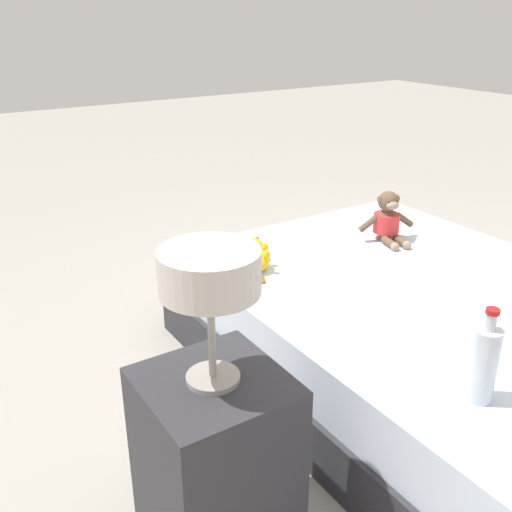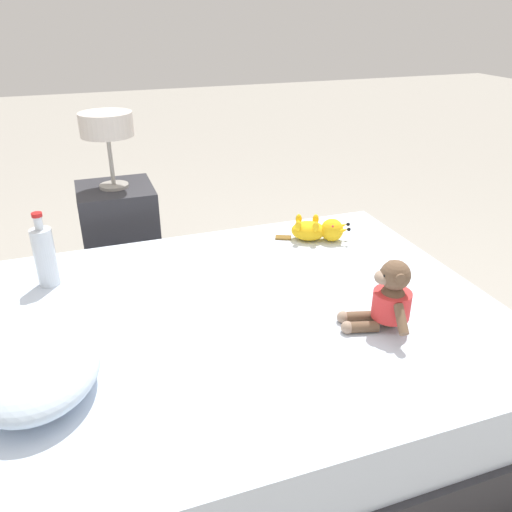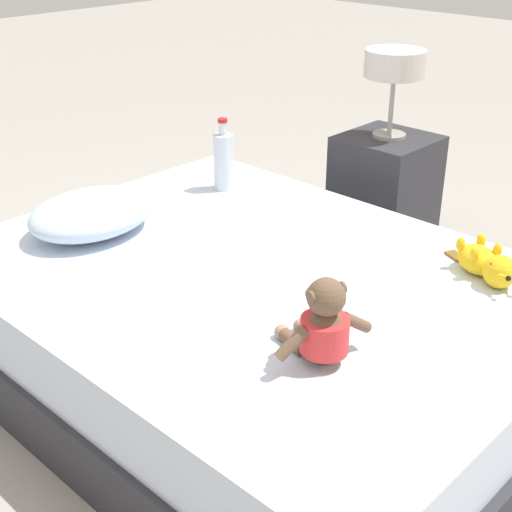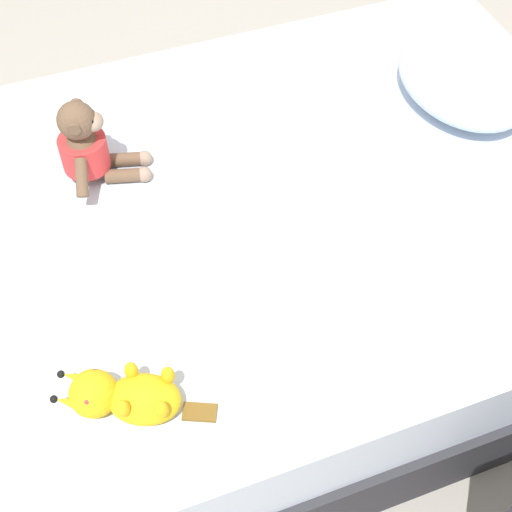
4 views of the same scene
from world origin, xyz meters
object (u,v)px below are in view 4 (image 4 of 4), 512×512
object	(u,v)px
plush_yellow_creature	(123,396)
bed	(285,245)
pillow	(464,78)
plush_monkey	(87,147)

from	to	relation	value
plush_yellow_creature	bed	bearing A→B (deg)	129.70
pillow	plush_yellow_creature	distance (m)	1.31
bed	plush_yellow_creature	bearing A→B (deg)	-50.30
bed	plush_monkey	world-z (taller)	plush_monkey
pillow	plush_monkey	world-z (taller)	plush_monkey
pillow	plush_monkey	size ratio (longest dim) A/B	1.59
pillow	plush_monkey	distance (m)	1.06
bed	pillow	size ratio (longest dim) A/B	4.16
plush_monkey	plush_yellow_creature	xyz separation A→B (m)	(0.69, -0.09, -0.05)
pillow	bed	bearing A→B (deg)	-73.60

